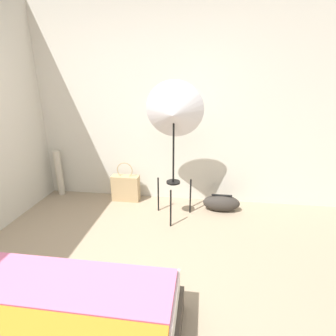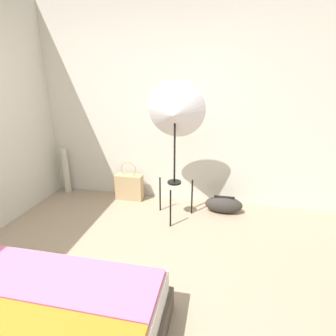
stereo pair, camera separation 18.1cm
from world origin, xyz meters
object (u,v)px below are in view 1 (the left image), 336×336
photo_umbrella (174,114)px  tote_bag (126,188)px  duffel_bag (221,203)px  paper_roll (59,173)px

photo_umbrella → tote_bag: photo_umbrella is taller
photo_umbrella → duffel_bag: photo_umbrella is taller
photo_umbrella → duffel_bag: bearing=21.0°
tote_bag → duffel_bag: 1.33m
photo_umbrella → paper_roll: size_ratio=2.45×
duffel_bag → paper_roll: size_ratio=0.71×
paper_roll → photo_umbrella: bearing=-14.1°
tote_bag → duffel_bag: bearing=-5.9°
photo_umbrella → duffel_bag: (0.61, 0.23, -1.17)m
tote_bag → paper_roll: size_ratio=0.84×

